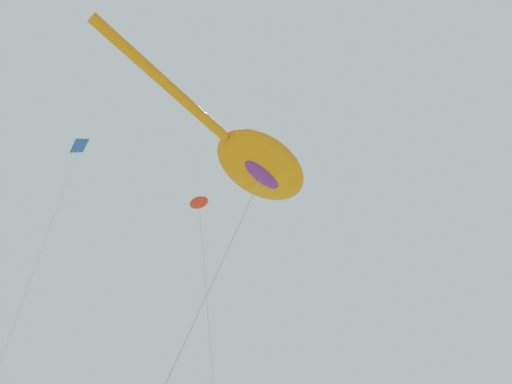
{
  "coord_description": "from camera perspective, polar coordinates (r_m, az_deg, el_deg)",
  "views": [
    {
      "loc": [
        -5.44,
        2.12,
        1.63
      ],
      "look_at": [
        0.42,
        7.16,
        9.03
      ],
      "focal_mm": 29.15,
      "sensor_mm": 36.0,
      "label": 1
    }
  ],
  "objects": [
    {
      "name": "big_show_kite",
      "position": [
        15.27,
        0.17,
        3.91
      ],
      "size": [
        9.37,
        4.28,
        13.41
      ],
      "rotation": [
        0.0,
        0.0,
        0.02
      ],
      "color": "orange",
      "rests_on": "ground"
    },
    {
      "name": "small_kite_triangle_green",
      "position": [
        29.8,
        -23.58,
        4.31
      ],
      "size": [
        1.38,
        1.79,
        23.94
      ],
      "rotation": [
        0.0,
        0.0,
        -3.04
      ],
      "color": "blue",
      "rests_on": "ground"
    },
    {
      "name": "small_kite_delta_white",
      "position": [
        22.31,
        -7.83,
        -1.77
      ],
      "size": [
        2.2,
        2.5,
        16.82
      ],
      "rotation": [
        0.0,
        0.0,
        -1.4
      ],
      "color": "red",
      "rests_on": "ground"
    }
  ]
}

